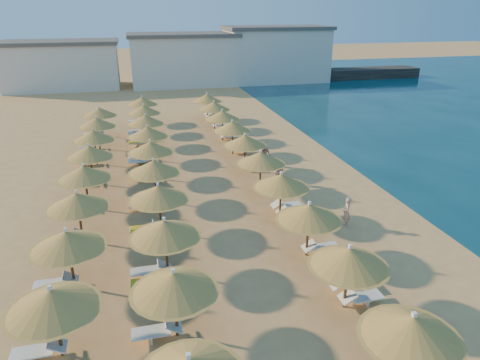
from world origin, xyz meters
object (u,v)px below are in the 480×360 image
object	(u,v)px
parasol_row_east	(261,159)
beachgoer_c	(264,154)
jetty	(329,74)
beachgoer_b	(279,172)
parasol_row_west	(154,167)
beachgoer_a	(347,212)

from	to	relation	value
parasol_row_east	beachgoer_c	bearing A→B (deg)	70.25
jetty	beachgoer_b	size ratio (longest dim) A/B	17.76
parasol_row_east	beachgoer_c	xyz separation A→B (m)	(1.61, 4.49, -1.33)
parasol_row_west	beachgoer_b	size ratio (longest dim) A/B	24.39
beachgoer_a	beachgoer_c	bearing A→B (deg)	-150.58
parasol_row_east	parasol_row_west	world-z (taller)	same
parasol_row_east	beachgoer_b	xyz separation A→B (m)	(1.53, 0.94, -1.33)
jetty	beachgoer_b	xyz separation A→B (m)	(-21.90, -39.63, 0.09)
jetty	parasol_row_west	world-z (taller)	parasol_row_west
parasol_row_west	beachgoer_a	distance (m)	11.03
jetty	beachgoer_b	distance (m)	45.28
beachgoer_c	parasol_row_west	bearing A→B (deg)	-107.10
parasol_row_east	beachgoer_c	size ratio (longest dim) A/B	24.24
parasol_row_west	jetty	bearing A→B (deg)	53.67
parasol_row_east	beachgoer_a	distance (m)	6.44
beachgoer_a	beachgoer_c	world-z (taller)	beachgoer_c
parasol_row_east	parasol_row_west	xyz separation A→B (m)	(-6.40, 0.00, 0.00)
beachgoer_a	beachgoer_c	distance (m)	10.10
jetty	beachgoer_c	bearing A→B (deg)	-120.49
beachgoer_c	beachgoer_b	distance (m)	3.55
jetty	parasol_row_east	distance (m)	46.87
parasol_row_west	beachgoer_b	distance (m)	8.10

